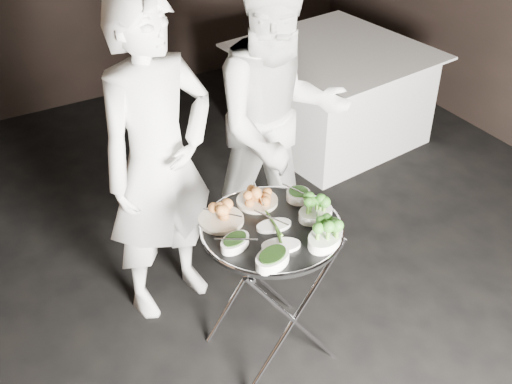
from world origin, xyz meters
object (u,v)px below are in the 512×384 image
waiter_left (159,164)px  waiter_right (279,123)px  serving_tray (272,229)px  tray_stand (271,286)px  dining_table (331,94)px

waiter_left → waiter_right: (0.79, 0.07, -0.01)m
serving_tray → waiter_right: (0.50, 0.73, 0.08)m
serving_tray → waiter_left: bearing=113.6°
waiter_right → tray_stand: bearing=-114.4°
waiter_left → waiter_right: 0.79m
tray_stand → waiter_right: size_ratio=0.45×
serving_tray → dining_table: size_ratio=0.51×
waiter_right → dining_table: (1.15, 1.02, -0.53)m
serving_tray → waiter_left: size_ratio=0.37×
dining_table → waiter_left: bearing=-150.5°
serving_tray → waiter_left: waiter_left is taller
serving_tray → dining_table: bearing=46.8°
tray_stand → serving_tray: 0.37m
serving_tray → tray_stand: bearing=180.0°
serving_tray → waiter_right: bearing=55.9°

